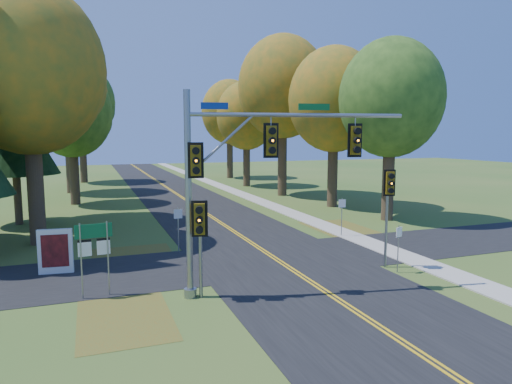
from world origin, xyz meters
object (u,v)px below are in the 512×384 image
object	(u,v)px
traffic_mast	(245,166)
info_kiosk	(55,252)
route_sign_cluster	(94,244)
east_signal_pole	(389,194)

from	to	relation	value
traffic_mast	info_kiosk	distance (m)	9.59
route_sign_cluster	east_signal_pole	bearing A→B (deg)	-9.28
info_kiosk	east_signal_pole	bearing A→B (deg)	-11.05
traffic_mast	east_signal_pole	bearing A→B (deg)	18.50
info_kiosk	route_sign_cluster	bearing A→B (deg)	-60.46
traffic_mast	east_signal_pole	size ratio (longest dim) A/B	1.84
traffic_mast	route_sign_cluster	distance (m)	6.32
traffic_mast	east_signal_pole	xyz separation A→B (m)	(7.14, 1.00, -1.49)
east_signal_pole	info_kiosk	distance (m)	14.92
east_signal_pole	route_sign_cluster	distance (m)	12.58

